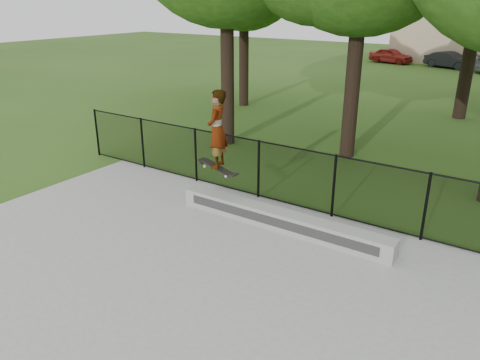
{
  "coord_description": "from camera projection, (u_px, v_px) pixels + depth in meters",
  "views": [
    {
      "loc": [
        3.72,
        -3.36,
        4.77
      ],
      "look_at": [
        -1.4,
        4.2,
        1.2
      ],
      "focal_mm": 35.0,
      "sensor_mm": 36.0,
      "label": 1
    }
  ],
  "objects": [
    {
      "name": "distant_building",
      "position": [
        480.0,
        34.0,
        35.84
      ],
      "size": [
        12.4,
        6.4,
        4.3
      ],
      "color": "tan",
      "rests_on": "ground"
    },
    {
      "name": "skater_airborne",
      "position": [
        217.0,
        131.0,
        10.36
      ],
      "size": [
        0.81,
        0.74,
        1.96
      ],
      "color": "black",
      "rests_on": "ground"
    },
    {
      "name": "chainlink_fence",
      "position": [
        334.0,
        186.0,
        10.53
      ],
      "size": [
        16.06,
        0.06,
        1.5
      ],
      "color": "black",
      "rests_on": "concrete_slab"
    },
    {
      "name": "grind_ledge",
      "position": [
        280.0,
        220.0,
        10.16
      ],
      "size": [
        5.03,
        0.4,
        0.41
      ],
      "primitive_type": "cube",
      "color": "#9E9E99",
      "rests_on": "concrete_slab"
    },
    {
      "name": "car_a",
      "position": [
        391.0,
        56.0,
        36.43
      ],
      "size": [
        3.53,
        1.99,
        1.14
      ],
      "primitive_type": "imported",
      "rotation": [
        0.0,
        0.0,
        1.37
      ],
      "color": "maroon",
      "rests_on": "ground"
    },
    {
      "name": "car_b",
      "position": [
        450.0,
        60.0,
        33.76
      ],
      "size": [
        3.4,
        2.18,
        1.15
      ],
      "primitive_type": "imported",
      "rotation": [
        0.0,
        0.0,
        1.24
      ],
      "color": "black",
      "rests_on": "ground"
    }
  ]
}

